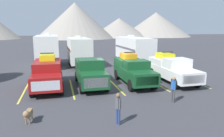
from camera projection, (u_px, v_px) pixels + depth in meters
ground_plane at (113, 84)px, 17.74m from camera, size 240.00×240.00×0.00m
pickup_truck_a at (48, 73)px, 16.33m from camera, size 2.20×5.59×2.63m
pickup_truck_b at (90, 72)px, 16.98m from camera, size 2.08×5.59×2.21m
pickup_truck_c at (133, 70)px, 17.64m from camera, size 2.09×5.62×2.56m
pickup_truck_d at (172, 68)px, 18.27m from camera, size 2.16×5.86×2.49m
lot_stripe_a at (24, 91)px, 15.54m from camera, size 0.12×5.50×0.01m
lot_stripe_b at (72, 88)px, 16.36m from camera, size 0.12×5.50×0.01m
lot_stripe_c at (115, 85)px, 17.19m from camera, size 0.12×5.50×0.01m
lot_stripe_d at (154, 83)px, 18.01m from camera, size 0.12×5.50×0.01m
lot_stripe_e at (190, 80)px, 18.84m from camera, size 0.12×5.50×0.01m
camper_trailer_a at (47, 49)px, 25.51m from camera, size 2.65×7.86×3.98m
camper_trailer_b at (79, 50)px, 25.92m from camera, size 2.54×7.95×3.66m
camper_trailer_c at (134, 49)px, 27.36m from camera, size 2.75×9.14×3.66m
person_b at (173, 88)px, 13.13m from camera, size 0.23×0.35×1.62m
person_c at (118, 107)px, 10.08m from camera, size 0.25×0.33×1.56m
dog at (28, 114)px, 10.25m from camera, size 0.38×0.97×0.73m
mountain_ridge at (78, 23)px, 98.08m from camera, size 126.25×44.60×15.53m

